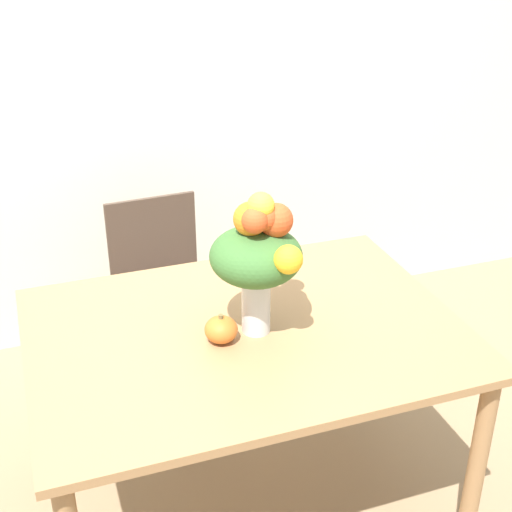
{
  "coord_description": "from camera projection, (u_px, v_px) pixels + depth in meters",
  "views": [
    {
      "loc": [
        -0.62,
        -1.87,
        2.04
      ],
      "look_at": [
        0.03,
        -0.02,
        1.04
      ],
      "focal_mm": 50.0,
      "sensor_mm": 36.0,
      "label": 1
    }
  ],
  "objects": [
    {
      "name": "dining_chair_near_window",
      "position": [
        163.0,
        294.0,
        3.14
      ],
      "size": [
        0.44,
        0.44,
        0.87
      ],
      "rotation": [
        0.0,
        0.0,
        0.05
      ],
      "color": "#47382D",
      "rests_on": "ground_plane"
    },
    {
      "name": "dining_table",
      "position": [
        246.0,
        352.0,
        2.37
      ],
      "size": [
        1.4,
        1.02,
        0.77
      ],
      "color": "#9E754C",
      "rests_on": "ground_plane"
    },
    {
      "name": "ground_plane",
      "position": [
        247.0,
        500.0,
        2.68
      ],
      "size": [
        12.0,
        12.0,
        0.0
      ],
      "primitive_type": "plane",
      "color": "#8E7556"
    },
    {
      "name": "pumpkin",
      "position": [
        221.0,
        329.0,
        2.25
      ],
      "size": [
        0.11,
        0.11,
        0.1
      ],
      "color": "orange",
      "rests_on": "dining_table"
    },
    {
      "name": "wall_back",
      "position": [
        148.0,
        63.0,
        3.22
      ],
      "size": [
        8.0,
        0.06,
        2.7
      ],
      "color": "silver",
      "rests_on": "ground_plane"
    },
    {
      "name": "flower_vase",
      "position": [
        259.0,
        253.0,
        2.19
      ],
      "size": [
        0.3,
        0.32,
        0.49
      ],
      "color": "silver",
      "rests_on": "dining_table"
    }
  ]
}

